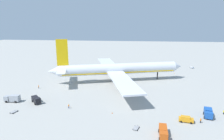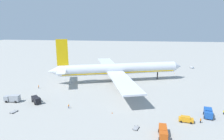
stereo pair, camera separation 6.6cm
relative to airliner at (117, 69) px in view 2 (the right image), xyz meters
name	(u,v)px [view 2 (the right image)]	position (x,y,z in m)	size (l,w,h in m)	color
ground_plane	(119,81)	(1.36, 0.61, -7.14)	(600.00, 600.00, 0.00)	#9E9E99
airliner	(117,69)	(0.00, 0.00, 0.00)	(75.20, 80.16, 24.40)	silver
service_truck_0	(13,98)	(-39.68, -36.63, -5.51)	(6.42, 2.96, 2.98)	#999EA5
service_truck_1	(208,113)	(36.72, -39.34, -5.59)	(3.69, 5.74, 2.76)	#194CA5
service_truck_2	(163,132)	(19.74, -54.17, -5.66)	(2.81, 6.80, 2.71)	#BF4C14
service_truck_3	(36,99)	(-29.43, -36.14, -5.69)	(5.79, 5.70, 2.66)	black
service_van	(186,119)	(28.23, -44.25, -6.10)	(4.86, 2.64, 1.97)	orange
baggage_cart_0	(136,128)	(11.97, -50.96, -6.87)	(2.15, 3.28, 0.40)	gray
baggage_cart_1	(14,112)	(-32.92, -45.70, -6.87)	(2.05, 3.42, 0.40)	gray
baggage_cart_2	(192,67)	(51.90, 42.97, -6.48)	(2.64, 3.29, 1.17)	#26598C
ground_worker_1	(39,87)	(-38.12, -18.37, -6.29)	(0.57, 0.57, 1.68)	#3F3F47
ground_worker_2	(201,120)	(32.87, -44.25, -6.24)	(0.46, 0.46, 1.76)	black
ground_worker_3	(224,112)	(43.04, -36.45, -6.30)	(0.56, 0.56, 1.65)	black
ground_worker_4	(69,106)	(-14.15, -39.42, -6.26)	(0.55, 0.55, 1.73)	navy
traffic_cone_0	(145,66)	(17.19, 44.37, -6.86)	(0.36, 0.36, 0.55)	orange
traffic_cone_1	(112,113)	(3.14, -41.51, -6.86)	(0.36, 0.36, 0.55)	orange
traffic_cone_2	(174,73)	(35.96, 23.90, -6.86)	(0.36, 0.36, 0.55)	orange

